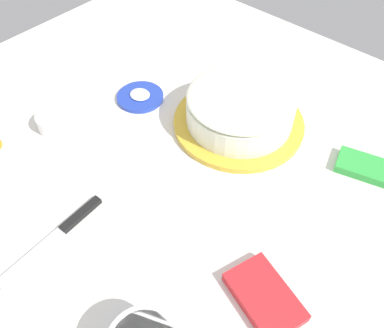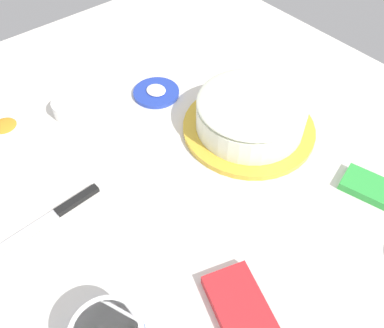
{
  "view_description": "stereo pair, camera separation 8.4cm",
  "coord_description": "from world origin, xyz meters",
  "px_view_note": "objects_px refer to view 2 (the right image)",
  "views": [
    {
      "loc": [
        -0.35,
        0.31,
        0.67
      ],
      "look_at": [
        0.01,
        -0.1,
        0.04
      ],
      "focal_mm": 37.93,
      "sensor_mm": 36.0,
      "label": 1
    },
    {
      "loc": [
        -0.41,
        0.25,
        0.67
      ],
      "look_at": [
        0.01,
        -0.1,
        0.04
      ],
      "focal_mm": 37.93,
      "sensor_mm": 36.0,
      "label": 2
    }
  ],
  "objects_px": {
    "spreading_knife": "(56,214)",
    "candy_box_lower": "(240,306)",
    "sprinkle_bowl_orange": "(7,131)",
    "frosting_tub_lid": "(156,92)",
    "frosted_cake": "(250,115)",
    "candy_box_upper": "(376,190)",
    "sprinkle_bowl_green": "(69,107)"
  },
  "relations": [
    {
      "from": "candy_box_lower",
      "to": "sprinkle_bowl_orange",
      "type": "bearing_deg",
      "value": 29.83
    },
    {
      "from": "frosted_cake",
      "to": "frosting_tub_lid",
      "type": "bearing_deg",
      "value": 19.99
    },
    {
      "from": "frosted_cake",
      "to": "candy_box_lower",
      "type": "xyz_separation_m",
      "value": [
        -0.29,
        0.31,
        -0.04
      ]
    },
    {
      "from": "sprinkle_bowl_green",
      "to": "frosted_cake",
      "type": "bearing_deg",
      "value": -137.14
    },
    {
      "from": "frosting_tub_lid",
      "to": "spreading_knife",
      "type": "xyz_separation_m",
      "value": [
        -0.18,
        0.37,
        -0.0
      ]
    },
    {
      "from": "candy_box_lower",
      "to": "candy_box_upper",
      "type": "relative_size",
      "value": 0.99
    },
    {
      "from": "sprinkle_bowl_orange",
      "to": "candy_box_lower",
      "type": "bearing_deg",
      "value": -168.23
    },
    {
      "from": "sprinkle_bowl_orange",
      "to": "frosted_cake",
      "type": "bearing_deg",
      "value": -126.82
    },
    {
      "from": "spreading_knife",
      "to": "sprinkle_bowl_orange",
      "type": "xyz_separation_m",
      "value": [
        0.26,
        -0.02,
        0.02
      ]
    },
    {
      "from": "sprinkle_bowl_green",
      "to": "candy_box_lower",
      "type": "xyz_separation_m",
      "value": [
        -0.61,
        0.02,
        -0.01
      ]
    },
    {
      "from": "candy_box_lower",
      "to": "candy_box_upper",
      "type": "bearing_deg",
      "value": -72.46
    },
    {
      "from": "frosted_cake",
      "to": "candy_box_upper",
      "type": "bearing_deg",
      "value": -166.87
    },
    {
      "from": "spreading_knife",
      "to": "candy_box_lower",
      "type": "bearing_deg",
      "value": -157.97
    },
    {
      "from": "frosting_tub_lid",
      "to": "sprinkle_bowl_orange",
      "type": "bearing_deg",
      "value": 76.05
    },
    {
      "from": "sprinkle_bowl_orange",
      "to": "candy_box_upper",
      "type": "relative_size",
      "value": 0.71
    },
    {
      "from": "frosting_tub_lid",
      "to": "sprinkle_bowl_green",
      "type": "height_order",
      "value": "sprinkle_bowl_green"
    },
    {
      "from": "frosted_cake",
      "to": "frosting_tub_lid",
      "type": "height_order",
      "value": "frosted_cake"
    },
    {
      "from": "frosting_tub_lid",
      "to": "spreading_knife",
      "type": "distance_m",
      "value": 0.41
    },
    {
      "from": "candy_box_lower",
      "to": "sprinkle_bowl_green",
      "type": "bearing_deg",
      "value": 16.25
    },
    {
      "from": "sprinkle_bowl_orange",
      "to": "candy_box_lower",
      "type": "height_order",
      "value": "sprinkle_bowl_orange"
    },
    {
      "from": "frosting_tub_lid",
      "to": "sprinkle_bowl_green",
      "type": "relative_size",
      "value": 1.39
    },
    {
      "from": "candy_box_lower",
      "to": "frosting_tub_lid",
      "type": "bearing_deg",
      "value": -4.63
    },
    {
      "from": "candy_box_lower",
      "to": "frosted_cake",
      "type": "bearing_deg",
      "value": -28.85
    },
    {
      "from": "sprinkle_bowl_green",
      "to": "spreading_knife",
      "type": "bearing_deg",
      "value": 146.09
    },
    {
      "from": "frosting_tub_lid",
      "to": "sprinkle_bowl_orange",
      "type": "xyz_separation_m",
      "value": [
        0.09,
        0.36,
        0.02
      ]
    },
    {
      "from": "frosting_tub_lid",
      "to": "candy_box_upper",
      "type": "relative_size",
      "value": 0.88
    },
    {
      "from": "sprinkle_bowl_orange",
      "to": "sprinkle_bowl_green",
      "type": "bearing_deg",
      "value": -95.85
    },
    {
      "from": "spreading_knife",
      "to": "sprinkle_bowl_green",
      "type": "distance_m",
      "value": 0.3
    },
    {
      "from": "spreading_knife",
      "to": "candy_box_lower",
      "type": "height_order",
      "value": "candy_box_lower"
    },
    {
      "from": "sprinkle_bowl_green",
      "to": "sprinkle_bowl_orange",
      "type": "relative_size",
      "value": 0.88
    },
    {
      "from": "sprinkle_bowl_green",
      "to": "candy_box_upper",
      "type": "distance_m",
      "value": 0.72
    },
    {
      "from": "frosted_cake",
      "to": "candy_box_lower",
      "type": "bearing_deg",
      "value": 133.08
    }
  ]
}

